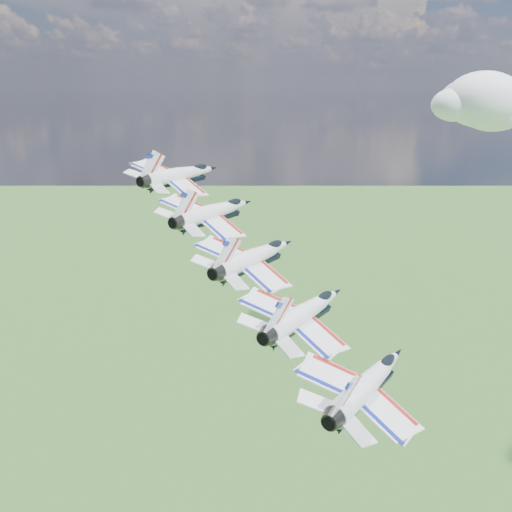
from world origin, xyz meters
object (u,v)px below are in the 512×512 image
(jet_1, at_px, (215,211))
(jet_3, at_px, (306,311))
(jet_0, at_px, (182,174))
(jet_4, at_px, (370,382))
(jet_2, at_px, (256,256))

(jet_1, relative_size, jet_3, 1.00)
(jet_1, distance_m, jet_3, 21.88)
(jet_0, distance_m, jet_4, 43.76)
(jet_1, xyz_separation_m, jet_2, (7.37, -7.19, -3.69))
(jet_1, relative_size, jet_4, 1.00)
(jet_2, height_order, jet_4, jet_2)
(jet_3, bearing_deg, jet_0, 156.25)
(jet_3, distance_m, jet_4, 10.94)
(jet_4, bearing_deg, jet_3, 156.25)
(jet_0, bearing_deg, jet_3, -23.75)
(jet_2, xyz_separation_m, jet_3, (7.37, -7.19, -3.69))
(jet_1, distance_m, jet_2, 10.94)
(jet_0, bearing_deg, jet_2, -23.75)
(jet_0, height_order, jet_2, jet_0)
(jet_0, height_order, jet_4, jet_0)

